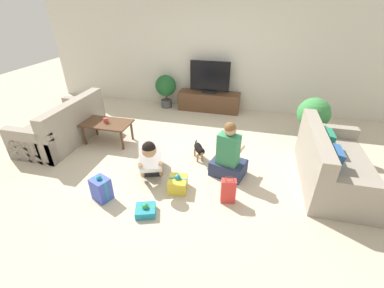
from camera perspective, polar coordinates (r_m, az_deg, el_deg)
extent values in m
plane|color=beige|center=(4.55, -2.68, -3.39)|extent=(16.00, 16.00, 0.00)
cube|color=beige|center=(6.47, 3.94, 19.25)|extent=(8.40, 0.06, 2.60)
cube|color=gray|center=(5.66, -26.88, 2.69)|extent=(0.91, 1.71, 0.41)
cube|color=gray|center=(5.28, -24.93, 6.36)|extent=(0.20, 1.71, 0.42)
cube|color=gray|center=(6.17, -22.75, 6.71)|extent=(0.91, 0.16, 0.59)
cube|color=gray|center=(5.14, -32.26, -0.36)|extent=(0.91, 0.16, 0.59)
cube|color=#9E4293|center=(5.68, -24.39, 7.39)|extent=(0.18, 0.34, 0.32)
cube|color=red|center=(5.43, -26.50, 5.92)|extent=(0.18, 0.34, 0.32)
cube|color=#3366AD|center=(5.19, -28.79, 4.31)|extent=(0.18, 0.34, 0.32)
cube|color=gray|center=(4.46, 29.00, -5.20)|extent=(0.91, 1.71, 0.41)
cube|color=gray|center=(4.16, 25.76, 0.00)|extent=(0.20, 1.71, 0.42)
cube|color=gray|center=(3.81, 31.68, -10.64)|extent=(0.91, 0.16, 0.59)
cube|color=gray|center=(5.06, 27.51, 0.57)|extent=(0.91, 0.16, 0.59)
cube|color=#3366AD|center=(4.02, 28.93, -2.87)|extent=(0.18, 0.34, 0.32)
cube|color=#288E6B|center=(4.46, 27.60, 0.69)|extent=(0.18, 0.34, 0.32)
cube|color=brown|center=(5.16, -18.45, 4.40)|extent=(0.91, 0.53, 0.03)
cylinder|color=brown|center=(5.32, -22.85, 1.77)|extent=(0.04, 0.04, 0.38)
cylinder|color=brown|center=(4.91, -15.28, 0.81)|extent=(0.04, 0.04, 0.38)
cylinder|color=brown|center=(5.61, -20.55, 3.72)|extent=(0.04, 0.04, 0.38)
cylinder|color=brown|center=(5.22, -13.24, 2.94)|extent=(0.04, 0.04, 0.38)
cube|color=brown|center=(6.48, 3.78, 9.43)|extent=(1.50, 0.42, 0.46)
cube|color=black|center=(6.40, 3.85, 11.56)|extent=(0.33, 0.20, 0.05)
cube|color=black|center=(6.29, 3.97, 14.82)|extent=(0.95, 0.03, 0.70)
cylinder|color=#4C4C51|center=(6.75, -5.66, 8.97)|extent=(0.28, 0.28, 0.19)
cylinder|color=brown|center=(6.69, -5.73, 10.34)|extent=(0.05, 0.05, 0.16)
sphere|color=#1E5628|center=(6.60, -5.86, 12.78)|extent=(0.52, 0.52, 0.52)
cylinder|color=#336B84|center=(5.48, 24.23, 1.13)|extent=(0.33, 0.33, 0.19)
cylinder|color=brown|center=(5.40, 24.63, 2.84)|extent=(0.06, 0.06, 0.18)
sphere|color=#3D8E47|center=(5.27, 25.40, 6.11)|extent=(0.59, 0.59, 0.59)
cube|color=#23232D|center=(4.27, -8.90, -3.96)|extent=(0.43, 0.51, 0.28)
cube|color=white|center=(3.88, -9.24, -2.70)|extent=(0.47, 0.56, 0.45)
sphere|color=tan|center=(3.62, -9.53, -1.40)|extent=(0.21, 0.21, 0.21)
sphere|color=black|center=(3.61, -9.58, -0.91)|extent=(0.19, 0.19, 0.19)
cylinder|color=tan|center=(3.91, -11.17, -5.77)|extent=(0.15, 0.26, 0.38)
cylinder|color=tan|center=(3.89, -6.92, -5.52)|extent=(0.15, 0.26, 0.38)
cube|color=#283351|center=(4.16, 8.03, -5.21)|extent=(0.61, 0.53, 0.24)
cube|color=#338456|center=(3.91, 8.07, -1.23)|extent=(0.36, 0.28, 0.50)
sphere|color=tan|center=(3.76, 8.49, 3.19)|extent=(0.19, 0.19, 0.19)
sphere|color=brown|center=(3.74, 8.47, 3.58)|extent=(0.17, 0.17, 0.17)
cylinder|color=tan|center=(4.08, 10.75, -1.29)|extent=(0.12, 0.27, 0.06)
cylinder|color=tan|center=(4.15, 7.45, -0.39)|extent=(0.12, 0.27, 0.06)
ellipsoid|color=black|center=(4.45, 1.43, -0.87)|extent=(0.26, 0.33, 0.15)
sphere|color=black|center=(4.28, 2.05, -1.68)|extent=(0.12, 0.12, 0.12)
sphere|color=olive|center=(4.25, 2.22, -2.14)|extent=(0.06, 0.06, 0.06)
cylinder|color=black|center=(4.58, 0.88, 0.53)|extent=(0.06, 0.08, 0.09)
cylinder|color=olive|center=(4.44, 1.22, -3.16)|extent=(0.03, 0.03, 0.14)
cylinder|color=olive|center=(4.46, 2.22, -3.03)|extent=(0.03, 0.03, 0.14)
cylinder|color=olive|center=(4.60, 0.62, -1.86)|extent=(0.03, 0.03, 0.14)
cylinder|color=olive|center=(4.61, 1.58, -1.74)|extent=(0.03, 0.03, 0.14)
cube|color=yellow|center=(3.83, -3.18, -8.87)|extent=(0.30, 0.33, 0.20)
cube|color=teal|center=(3.83, -3.18, -8.87)|extent=(0.26, 0.07, 0.20)
sphere|color=teal|center=(3.75, -3.23, -7.41)|extent=(0.09, 0.09, 0.09)
cube|color=#3D51BC|center=(3.84, -19.50, -9.40)|extent=(0.30, 0.28, 0.34)
cube|color=teal|center=(3.84, -19.50, -9.40)|extent=(0.24, 0.12, 0.34)
sphere|color=teal|center=(3.73, -20.00, -7.09)|extent=(0.07, 0.07, 0.07)
cube|color=teal|center=(3.54, -10.26, -14.35)|extent=(0.32, 0.31, 0.10)
cube|color=#2D934C|center=(3.54, -10.26, -14.35)|extent=(0.26, 0.11, 0.10)
sphere|color=#2D934C|center=(3.49, -10.38, -13.47)|extent=(0.08, 0.08, 0.08)
cube|color=red|center=(3.61, 8.05, -10.28)|extent=(0.22, 0.14, 0.36)
torus|color=#4C3823|center=(3.48, 8.28, -7.73)|extent=(0.15, 0.15, 0.01)
cylinder|color=#B23D38|center=(5.14, -18.66, 4.98)|extent=(0.08, 0.08, 0.09)
torus|color=#B23D38|center=(5.11, -18.17, 4.98)|extent=(0.06, 0.01, 0.06)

